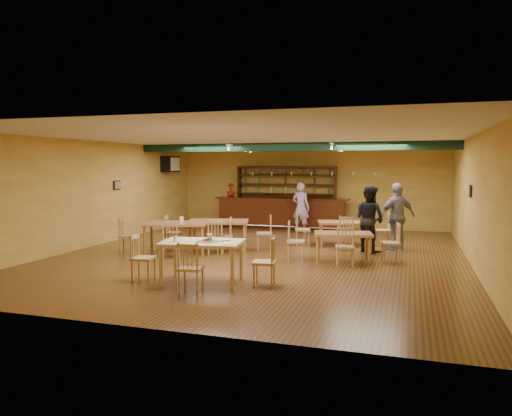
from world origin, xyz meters
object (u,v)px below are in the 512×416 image
(bar_counter, at_px, (282,213))
(near_table, at_px, (202,262))
(dining_table_a, at_px, (219,235))
(dining_table_b, at_px, (343,234))
(dining_table_d, at_px, (343,247))
(dining_table_c, at_px, (176,238))
(patron_bar, at_px, (301,208))
(patron_right_a, at_px, (369,219))

(bar_counter, relative_size, near_table, 3.14)
(dining_table_a, distance_m, dining_table_b, 3.59)
(bar_counter, distance_m, dining_table_b, 4.09)
(dining_table_a, height_order, dining_table_b, dining_table_a)
(bar_counter, height_order, near_table, bar_counter)
(dining_table_a, bearing_deg, dining_table_b, 12.01)
(dining_table_a, relative_size, dining_table_d, 1.18)
(dining_table_c, xyz_separation_m, dining_table_d, (4.31, 0.30, -0.07))
(dining_table_d, height_order, patron_bar, patron_bar)
(bar_counter, bearing_deg, patron_right_a, -48.78)
(patron_right_a, bearing_deg, patron_bar, -13.98)
(dining_table_a, distance_m, dining_table_c, 1.20)
(dining_table_c, height_order, patron_right_a, patron_right_a)
(dining_table_c, height_order, near_table, near_table)
(bar_counter, bearing_deg, dining_table_b, -49.83)
(dining_table_b, height_order, dining_table_d, dining_table_b)
(dining_table_d, xyz_separation_m, patron_right_a, (0.50, 1.44, 0.55))
(dining_table_b, distance_m, patron_right_a, 1.25)
(dining_table_c, xyz_separation_m, near_table, (1.99, -2.80, 0.01))
(dining_table_b, relative_size, dining_table_d, 1.02)
(bar_counter, relative_size, dining_table_a, 3.02)
(patron_right_a, bearing_deg, dining_table_c, 56.49)
(dining_table_a, xyz_separation_m, patron_right_a, (3.96, 0.90, 0.49))
(dining_table_d, height_order, patron_right_a, patron_right_a)
(bar_counter, relative_size, patron_right_a, 2.73)
(near_table, bearing_deg, bar_counter, 86.31)
(dining_table_a, distance_m, patron_right_a, 4.09)
(dining_table_d, height_order, near_table, near_table)
(dining_table_d, bearing_deg, dining_table_c, 172.25)
(bar_counter, xyz_separation_m, dining_table_a, (-0.52, -4.82, -0.16))
(dining_table_a, distance_m, near_table, 3.81)
(bar_counter, xyz_separation_m, patron_right_a, (3.43, -3.92, 0.33))
(bar_counter, relative_size, dining_table_c, 2.99)
(patron_bar, xyz_separation_m, patron_right_a, (2.54, -3.09, 0.03))
(near_table, bearing_deg, dining_table_d, 45.32)
(bar_counter, relative_size, patron_bar, 2.82)
(dining_table_d, relative_size, patron_right_a, 0.77)
(dining_table_b, relative_size, patron_bar, 0.81)
(dining_table_b, height_order, patron_bar, patron_bar)
(patron_bar, bearing_deg, dining_table_a, 83.76)
(near_table, relative_size, patron_bar, 0.90)
(dining_table_a, height_order, patron_bar, patron_bar)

